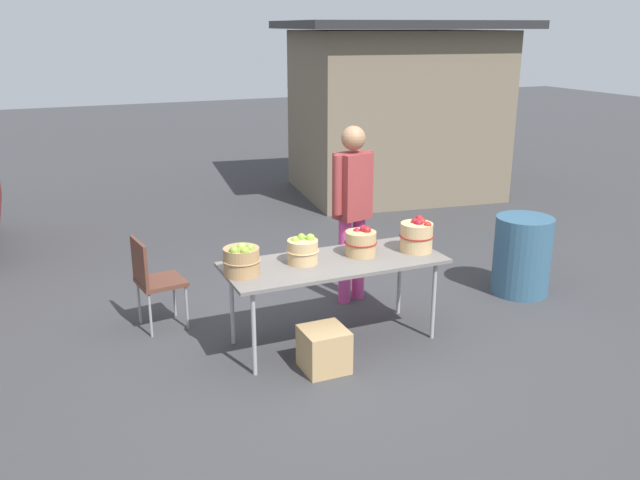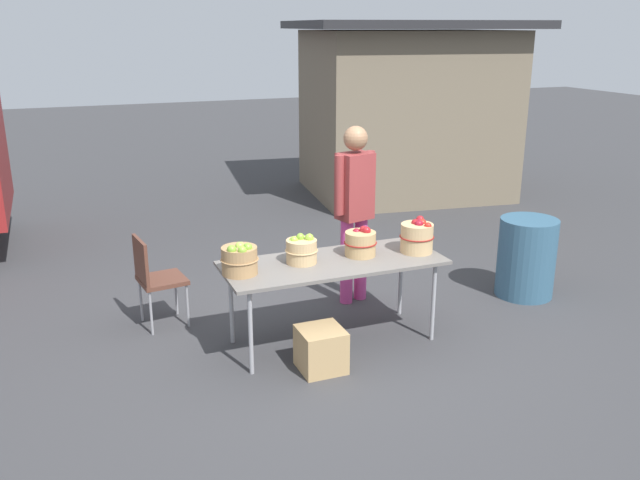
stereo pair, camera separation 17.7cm
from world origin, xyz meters
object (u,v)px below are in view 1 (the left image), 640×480
at_px(apple_basket_green_1, 302,250).
at_px(apple_basket_red_0, 361,242).
at_px(market_table, 334,266).
at_px(trash_barrel, 522,255).
at_px(apple_basket_red_1, 417,236).
at_px(vendor_adult, 352,201).
at_px(apple_basket_green_0, 242,260).
at_px(folding_chair, 153,276).
at_px(produce_crate, 324,349).

bearing_deg(apple_basket_green_1, apple_basket_red_0, -1.53).
relative_size(market_table, trash_barrel, 2.33).
distance_m(apple_basket_red_1, trash_barrel, 1.58).
bearing_deg(apple_basket_green_1, apple_basket_red_1, -5.98).
distance_m(vendor_adult, trash_barrel, 1.89).
height_order(apple_basket_green_0, vendor_adult, vendor_adult).
xyz_separation_m(folding_chair, trash_barrel, (3.65, -0.65, -0.10)).
bearing_deg(apple_basket_green_1, market_table, -13.87).
xyz_separation_m(market_table, produce_crate, (-0.29, -0.44, -0.53)).
bearing_deg(apple_basket_red_1, produce_crate, -159.84).
xyz_separation_m(market_table, vendor_adult, (0.56, 0.78, 0.34)).
bearing_deg(market_table, folding_chair, 146.97).
height_order(trash_barrel, produce_crate, trash_barrel).
bearing_deg(vendor_adult, apple_basket_green_1, 26.63).
relative_size(market_table, folding_chair, 2.21).
xyz_separation_m(apple_basket_red_0, vendor_adult, (0.27, 0.73, 0.17)).
height_order(market_table, apple_basket_red_0, apple_basket_red_0).
bearing_deg(apple_basket_green_0, folding_chair, 122.03).
bearing_deg(market_table, apple_basket_green_1, 166.13).
bearing_deg(apple_basket_green_0, produce_crate, -39.13).
xyz_separation_m(market_table, apple_basket_green_0, (-0.82, -0.01, 0.17)).
height_order(apple_basket_green_0, folding_chair, apple_basket_green_0).
height_order(apple_basket_green_1, vendor_adult, vendor_adult).
bearing_deg(apple_basket_green_1, folding_chair, 143.32).
distance_m(apple_basket_red_0, apple_basket_red_1, 0.51).
distance_m(folding_chair, produce_crate, 1.77).
bearing_deg(apple_basket_red_0, produce_crate, -139.26).
height_order(apple_basket_green_1, folding_chair, apple_basket_green_1).
xyz_separation_m(market_table, apple_basket_green_1, (-0.26, 0.07, 0.16)).
height_order(market_table, apple_basket_green_0, apple_basket_green_0).
bearing_deg(apple_basket_red_1, vendor_adult, 105.64).
bearing_deg(apple_basket_green_1, trash_barrel, 4.34).
height_order(apple_basket_red_1, produce_crate, apple_basket_red_1).
distance_m(vendor_adult, folding_chair, 2.02).
height_order(apple_basket_green_0, apple_basket_green_1, apple_basket_green_0).
relative_size(apple_basket_green_0, produce_crate, 0.88).
distance_m(market_table, apple_basket_green_0, 0.84).
relative_size(market_table, vendor_adult, 1.07).
bearing_deg(vendor_adult, apple_basket_red_1, 91.16).
xyz_separation_m(vendor_adult, trash_barrel, (1.70, -0.52, -0.63)).
xyz_separation_m(apple_basket_green_0, apple_basket_red_0, (1.10, 0.06, -0.01)).
distance_m(market_table, produce_crate, 0.74).
xyz_separation_m(vendor_adult, folding_chair, (-1.94, 0.12, -0.53)).
relative_size(apple_basket_red_1, trash_barrel, 0.38).
distance_m(apple_basket_green_1, apple_basket_red_0, 0.55).
relative_size(market_table, apple_basket_green_1, 6.78).
xyz_separation_m(apple_basket_red_0, apple_basket_red_1, (0.51, -0.10, 0.02)).
distance_m(market_table, trash_barrel, 2.29).
relative_size(apple_basket_red_0, produce_crate, 0.82).
relative_size(vendor_adult, produce_crate, 5.01).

